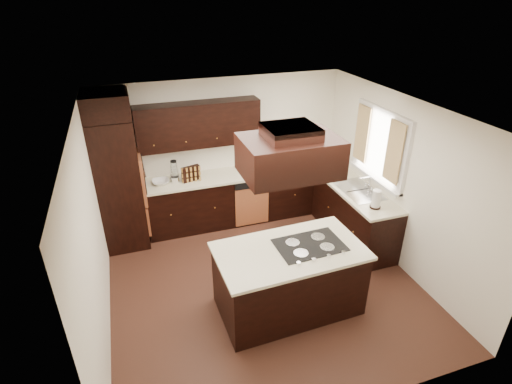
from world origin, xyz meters
TOP-DOWN VIEW (x-y plane):
  - floor at (0.00, 0.00)m, footprint 4.20×4.20m
  - ceiling at (0.00, 0.00)m, footprint 4.20×4.20m
  - wall_back at (0.00, 2.11)m, footprint 4.20×0.02m
  - wall_front at (0.00, -2.11)m, footprint 4.20×0.02m
  - wall_left at (-2.11, 0.00)m, footprint 0.02×4.20m
  - wall_right at (2.11, 0.00)m, footprint 0.02×4.20m
  - oven_column at (-1.78, 1.71)m, footprint 0.65×0.75m
  - wall_oven_face at (-1.43, 1.71)m, footprint 0.05×0.62m
  - base_cabinets_back at (0.03, 1.80)m, footprint 2.93×0.60m
  - base_cabinets_right at (1.80, 0.90)m, footprint 0.60×2.40m
  - countertop_back at (0.03, 1.79)m, footprint 2.93×0.63m
  - countertop_right at (1.79, 0.90)m, footprint 0.63×2.40m
  - upper_cabinets at (-0.43, 1.93)m, footprint 2.00×0.34m
  - dishwasher_front at (0.33, 1.50)m, footprint 0.60×0.05m
  - window_frame at (2.07, 0.55)m, footprint 0.06×1.32m
  - window_pane at (2.10, 0.55)m, footprint 0.00×1.20m
  - curtain_left at (2.01, 0.13)m, footprint 0.02×0.34m
  - curtain_right at (2.01, 0.97)m, footprint 0.02×0.34m
  - sink_rim at (1.80, 0.55)m, footprint 0.52×0.84m
  - island at (0.15, -0.57)m, footprint 1.80×1.02m
  - island_top at (0.15, -0.57)m, footprint 1.87×1.09m
  - cooktop at (0.42, -0.56)m, footprint 0.85×0.58m
  - range_hood at (0.10, -0.55)m, footprint 1.05×0.72m
  - hood_duct at (0.10, -0.55)m, footprint 0.55×0.50m
  - blender_base at (-0.91, 1.78)m, footprint 0.15×0.15m
  - blender_pitcher at (-0.91, 1.78)m, footprint 0.13×0.13m
  - spice_rack at (-0.65, 1.75)m, footprint 0.32×0.17m
  - mixing_bowl at (-1.14, 1.79)m, footprint 0.28×0.28m
  - soap_bottle at (1.70, 1.10)m, footprint 0.10×0.10m
  - paper_towel at (1.73, -0.01)m, footprint 0.17×0.17m

SIDE VIEW (x-z plane):
  - floor at x=0.00m, z-range -0.02..0.00m
  - dishwasher_front at x=0.33m, z-range 0.04..0.76m
  - base_cabinets_back at x=0.03m, z-range 0.00..0.88m
  - base_cabinets_right at x=1.80m, z-range 0.00..0.88m
  - island at x=0.15m, z-range 0.00..0.88m
  - countertop_back at x=0.03m, z-range 0.88..0.92m
  - countertop_right at x=1.79m, z-range 0.88..0.92m
  - island_top at x=0.15m, z-range 0.88..0.92m
  - sink_rim at x=1.80m, z-range 0.92..0.93m
  - cooktop at x=0.42m, z-range 0.92..0.93m
  - mixing_bowl at x=-1.14m, z-range 0.92..0.99m
  - blender_base at x=-0.91m, z-range 0.92..1.02m
  - soap_bottle at x=1.70m, z-range 0.92..1.10m
  - spice_rack at x=-0.65m, z-range 0.92..1.18m
  - oven_column at x=-1.78m, z-range 0.00..2.12m
  - paper_towel at x=1.73m, z-range 0.92..1.20m
  - wall_oven_face at x=-1.43m, z-range 0.73..1.51m
  - blender_pitcher at x=-0.91m, z-range 1.02..1.28m
  - wall_back at x=0.00m, z-range 0.00..2.50m
  - wall_front at x=0.00m, z-range 0.00..2.50m
  - wall_left at x=-2.11m, z-range 0.00..2.50m
  - wall_right at x=2.11m, z-range 0.00..2.50m
  - window_frame at x=2.07m, z-range 1.09..2.21m
  - window_pane at x=2.10m, z-range 1.15..2.15m
  - curtain_left at x=2.01m, z-range 1.25..2.15m
  - curtain_right at x=2.01m, z-range 1.25..2.15m
  - upper_cabinets at x=-0.43m, z-range 1.45..2.17m
  - range_hood at x=0.10m, z-range 1.95..2.37m
  - hood_duct at x=0.10m, z-range 2.37..2.50m
  - ceiling at x=0.00m, z-range 2.50..2.52m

